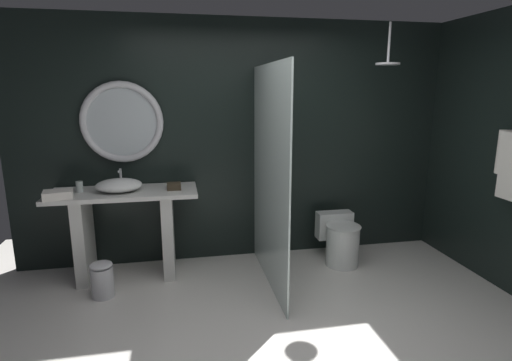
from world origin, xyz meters
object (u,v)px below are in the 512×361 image
object	(u,v)px
round_wall_mirror	(122,122)
rain_shower_head	(388,60)
tissue_box	(174,186)
vessel_sink	(119,185)
tumbler_cup	(79,187)
waste_bin	(102,279)
folded_hand_towel	(58,195)
toilet	(340,239)

from	to	relation	value
round_wall_mirror	rain_shower_head	bearing A→B (deg)	-11.06
tissue_box	vessel_sink	bearing A→B (deg)	178.80
tumbler_cup	round_wall_mirror	distance (m)	0.76
tissue_box	waste_bin	xyz separation A→B (m)	(-0.68, -0.39, -0.75)
vessel_sink	folded_hand_towel	world-z (taller)	vessel_sink
toilet	waste_bin	xyz separation A→B (m)	(-2.43, -0.30, -0.09)
round_wall_mirror	toilet	distance (m)	2.61
rain_shower_head	waste_bin	world-z (taller)	rain_shower_head
tissue_box	waste_bin	bearing A→B (deg)	-150.12
tissue_box	folded_hand_towel	distance (m)	1.05
tumbler_cup	rain_shower_head	size ratio (longest dim) A/B	0.26
folded_hand_towel	tissue_box	bearing A→B (deg)	8.40
tumbler_cup	toilet	world-z (taller)	tumbler_cup
tissue_box	toilet	world-z (taller)	tissue_box
tissue_box	toilet	distance (m)	1.88
round_wall_mirror	toilet	bearing A→B (deg)	-9.81
vessel_sink	waste_bin	bearing A→B (deg)	-110.72
tumbler_cup	rain_shower_head	xyz separation A→B (m)	(3.01, -0.27, 1.20)
vessel_sink	toilet	distance (m)	2.38
rain_shower_head	toilet	world-z (taller)	rain_shower_head
rain_shower_head	toilet	xyz separation A→B (m)	(-0.35, 0.12, -1.88)
tumbler_cup	round_wall_mirror	bearing A→B (deg)	29.80
round_wall_mirror	waste_bin	distance (m)	1.54
tumbler_cup	waste_bin	xyz separation A→B (m)	(0.22, -0.45, -0.77)
toilet	waste_bin	world-z (taller)	toilet
tumbler_cup	toilet	size ratio (longest dim) A/B	0.20
waste_bin	vessel_sink	bearing A→B (deg)	69.28
tissue_box	round_wall_mirror	world-z (taller)	round_wall_mirror
tumbler_cup	toilet	bearing A→B (deg)	-3.30
vessel_sink	toilet	xyz separation A→B (m)	(2.28, -0.10, -0.69)
tumbler_cup	waste_bin	distance (m)	0.92
vessel_sink	tissue_box	world-z (taller)	vessel_sink
folded_hand_towel	waste_bin	bearing A→B (deg)	-32.91
vessel_sink	waste_bin	world-z (taller)	vessel_sink
waste_bin	round_wall_mirror	bearing A→B (deg)	74.66
tissue_box	folded_hand_towel	bearing A→B (deg)	-171.60
round_wall_mirror	toilet	world-z (taller)	round_wall_mirror
vessel_sink	rain_shower_head	xyz separation A→B (m)	(2.63, -0.22, 1.19)
vessel_sink	rain_shower_head	world-z (taller)	rain_shower_head
vessel_sink	tumbler_cup	world-z (taller)	vessel_sink
vessel_sink	waste_bin	xyz separation A→B (m)	(-0.15, -0.40, -0.78)
waste_bin	toilet	bearing A→B (deg)	6.94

